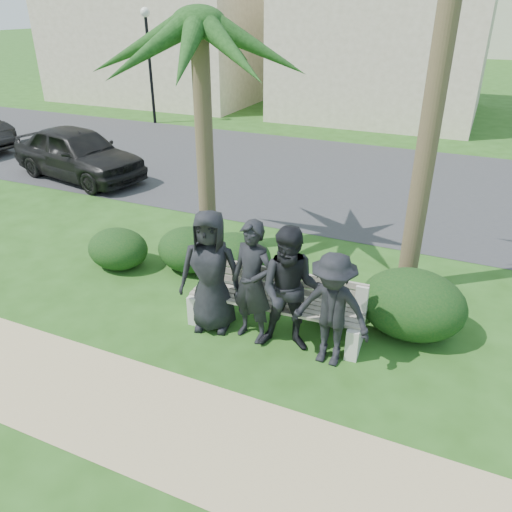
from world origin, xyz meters
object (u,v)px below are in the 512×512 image
object	(u,v)px
palm_left	(199,26)
man_b	(252,282)
man_d	(332,310)
man_a	(211,272)
man_c	(291,291)
park_bench	(275,307)
car_a	(78,153)
street_lamp	(148,46)

from	to	relation	value
palm_left	man_b	bearing A→B (deg)	-49.06
man_d	palm_left	distance (m)	5.13
man_a	man_c	size ratio (longest dim) A/B	1.01
park_bench	man_a	world-z (taller)	man_a
park_bench	car_a	size ratio (longest dim) A/B	0.63
man_d	car_a	size ratio (longest dim) A/B	0.39
park_bench	man_a	bearing A→B (deg)	-166.18
man_c	palm_left	world-z (taller)	palm_left
man_c	street_lamp	bearing A→B (deg)	118.43
park_bench	man_b	xyz separation A→B (m)	(-0.24, -0.29, 0.51)
man_c	palm_left	xyz separation A→B (m)	(-2.57, 2.30, 3.16)
man_a	street_lamp	bearing A→B (deg)	113.73
man_b	man_c	distance (m)	0.58
park_bench	man_b	size ratio (longest dim) A/B	1.42
street_lamp	palm_left	size ratio (longest dim) A/B	0.85
man_c	palm_left	distance (m)	4.68
park_bench	man_b	bearing A→B (deg)	-133.53
man_a	man_d	bearing A→B (deg)	-16.86
street_lamp	man_a	world-z (taller)	street_lamp
street_lamp	man_c	bearing A→B (deg)	-48.79
park_bench	man_c	bearing A→B (deg)	-44.62
man_c	man_d	distance (m)	0.61
man_a	palm_left	world-z (taller)	palm_left
man_b	car_a	world-z (taller)	man_b
man_a	palm_left	distance (m)	4.10
street_lamp	man_c	xyz separation A→B (m)	(10.36, -11.83, -2.01)
man_c	car_a	distance (m)	9.47
man_a	park_bench	bearing A→B (deg)	3.11
palm_left	man_c	bearing A→B (deg)	-41.86
street_lamp	man_c	size ratio (longest dim) A/B	2.31
park_bench	palm_left	distance (m)	4.74
palm_left	car_a	xyz separation A→B (m)	(-5.53, 2.59, -3.37)
park_bench	man_c	size ratio (longest dim) A/B	1.41
car_a	man_c	bearing A→B (deg)	-110.15
street_lamp	man_d	distance (m)	16.32
park_bench	car_a	world-z (taller)	car_a
man_b	man_c	xyz separation A→B (m)	(0.58, -0.01, 0.01)
man_b	park_bench	bearing A→B (deg)	61.55
park_bench	man_b	distance (m)	0.64
man_d	palm_left	xyz separation A→B (m)	(-3.17, 2.38, 3.26)
man_a	car_a	distance (m)	8.41
street_lamp	man_c	distance (m)	15.86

